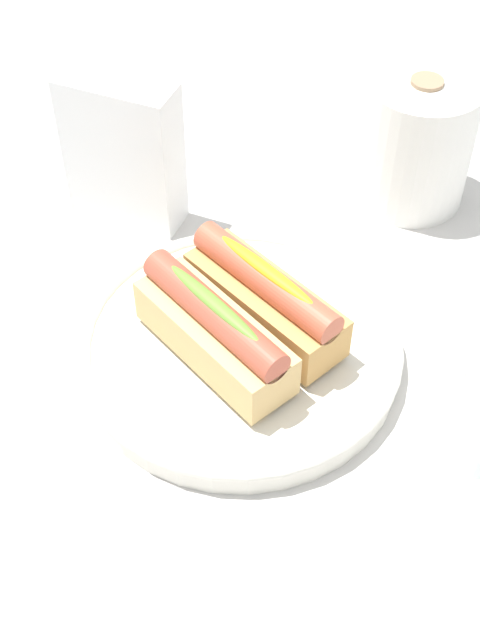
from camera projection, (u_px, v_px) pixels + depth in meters
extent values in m
plane|color=beige|center=(213.00, 351.00, 0.74)|extent=(2.40, 2.40, 0.00)
cylinder|color=silver|center=(240.00, 349.00, 0.73)|extent=(0.27, 0.27, 0.02)
torus|color=silver|center=(240.00, 341.00, 0.72)|extent=(0.27, 0.27, 0.01)
cube|color=#DBB270|center=(214.00, 337.00, 0.69)|extent=(0.16, 0.09, 0.04)
cylinder|color=#B24C38|center=(214.00, 313.00, 0.67)|extent=(0.15, 0.07, 0.03)
ellipsoid|color=olive|center=(213.00, 303.00, 0.66)|extent=(0.11, 0.05, 0.01)
cube|color=tan|center=(265.00, 304.00, 0.71)|extent=(0.16, 0.09, 0.04)
cylinder|color=#BC563D|center=(265.00, 280.00, 0.69)|extent=(0.15, 0.07, 0.03)
ellipsoid|color=gold|center=(266.00, 270.00, 0.68)|extent=(0.11, 0.04, 0.01)
cylinder|color=white|center=(416.00, 142.00, 0.84)|extent=(0.11, 0.11, 0.13)
cylinder|color=#997A5B|center=(427.00, 82.00, 0.79)|extent=(0.03, 0.03, 0.00)
cube|color=white|center=(123.00, 152.00, 0.81)|extent=(0.12, 0.06, 0.15)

